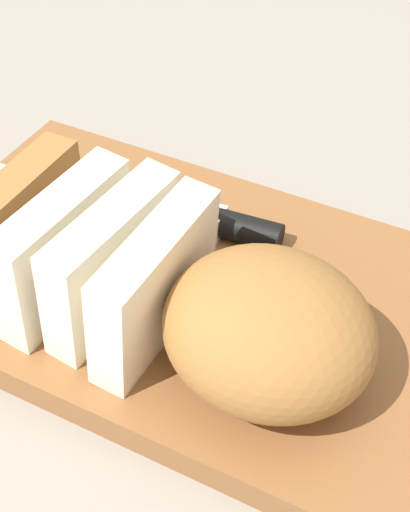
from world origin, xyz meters
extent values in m
plane|color=gray|center=(0.00, 0.00, 0.00)|extent=(3.00, 3.00, 0.00)
cube|color=brown|center=(0.00, 0.00, 0.01)|extent=(0.45, 0.26, 0.02)
ellipsoid|color=#996633|center=(-0.07, 0.05, 0.07)|extent=(0.13, 0.12, 0.09)
cube|color=#F2E8CC|center=(0.01, 0.05, 0.07)|extent=(0.03, 0.11, 0.09)
cube|color=#F2E8CC|center=(0.04, 0.05, 0.07)|extent=(0.04, 0.11, 0.09)
cube|color=#F2E8CC|center=(0.08, 0.05, 0.07)|extent=(0.04, 0.11, 0.09)
cube|color=#996633|center=(0.11, 0.05, 0.07)|extent=(0.03, 0.11, 0.09)
cube|color=silver|center=(0.14, -0.04, 0.02)|extent=(0.24, 0.05, 0.00)
cylinder|color=black|center=(0.00, -0.06, 0.03)|extent=(0.06, 0.03, 0.02)
cube|color=silver|center=(0.02, -0.05, 0.03)|extent=(0.02, 0.02, 0.02)
sphere|color=tan|center=(0.00, 0.04, 0.03)|extent=(0.01, 0.01, 0.01)
sphere|color=tan|center=(0.00, -0.02, 0.02)|extent=(0.00, 0.00, 0.00)
camera|label=1|loc=(-0.18, 0.32, 0.40)|focal=52.30mm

